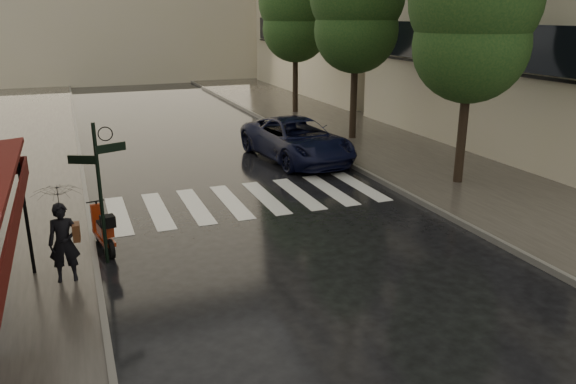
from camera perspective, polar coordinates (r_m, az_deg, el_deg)
ground at (r=10.46m, az=-9.89°, el=-12.51°), size 120.00×120.00×0.00m
sidewalk_far at (r=24.58m, az=8.08°, el=5.49°), size 5.50×60.00×0.12m
curb_near at (r=21.54m, az=-20.29°, el=2.84°), size 0.12×60.00×0.16m
curb_far at (r=23.36m, az=2.05°, el=5.05°), size 0.12×60.00×0.16m
crosswalk at (r=16.45m, az=-4.04°, el=-0.76°), size 7.85×3.20×0.01m
signpost at (r=12.39m, az=-18.61°, el=0.93°), size 1.17×0.29×3.10m
tree_near at (r=17.85m, az=18.38°, el=17.24°), size 3.80×3.80×7.99m
tree_mid at (r=23.67m, az=7.02°, el=18.56°), size 3.80×3.80×8.34m
tree_far at (r=30.11m, az=0.77°, el=18.24°), size 3.80×3.80×8.16m
pedestrian_with_umbrella at (r=11.61m, az=-22.25°, el=-1.11°), size 1.01×1.02×2.42m
scooter at (r=13.49m, az=-18.20°, el=-3.76°), size 0.56×1.57×1.04m
parked_car at (r=20.74m, az=0.89°, el=5.35°), size 3.06×5.69×1.52m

